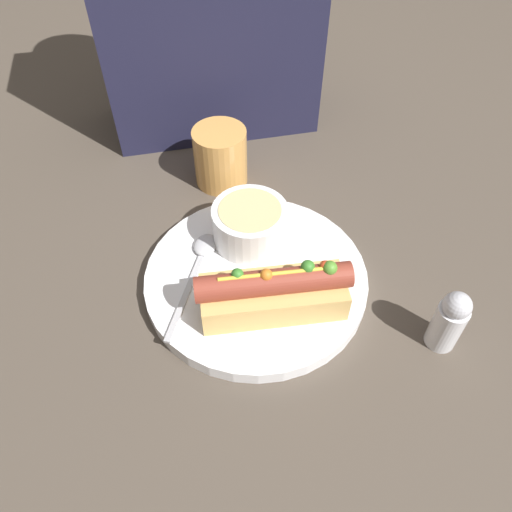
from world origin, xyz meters
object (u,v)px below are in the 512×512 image
at_px(salt_shaker, 449,320).
at_px(soup_bowl, 250,223).
at_px(spoon, 201,258).
at_px(hot_dog, 274,292).
at_px(drinking_glass, 220,157).

bearing_deg(salt_shaker, soup_bowl, 134.19).
distance_m(soup_bowl, spoon, 0.08).
relative_size(hot_dog, salt_shaker, 2.07).
height_order(drinking_glass, salt_shaker, drinking_glass).
xyz_separation_m(hot_dog, soup_bowl, (-0.00, 0.11, 0.00)).
height_order(soup_bowl, salt_shaker, salt_shaker).
bearing_deg(hot_dog, soup_bowl, 96.69).
bearing_deg(soup_bowl, hot_dog, -88.08).
relative_size(drinking_glass, salt_shaker, 1.02).
relative_size(soup_bowl, spoon, 0.61).
xyz_separation_m(hot_dog, salt_shaker, (0.18, -0.07, -0.00)).
xyz_separation_m(soup_bowl, spoon, (-0.07, -0.02, -0.02)).
distance_m(spoon, salt_shaker, 0.30).
height_order(soup_bowl, drinking_glass, drinking_glass).
height_order(hot_dog, drinking_glass, same).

